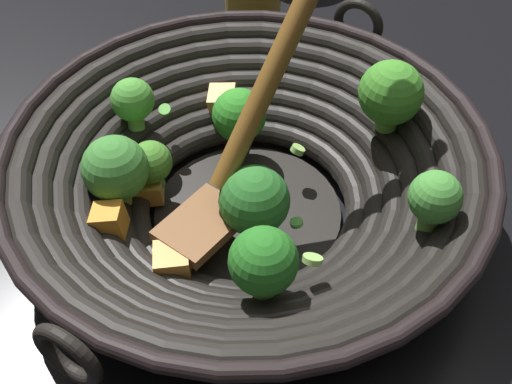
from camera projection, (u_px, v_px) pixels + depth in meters
name	position (u px, v px, depth m)	size (l,w,h in m)	color
ground_plane	(248.00, 218.00, 0.61)	(4.00, 4.00, 0.00)	black
wok	(247.00, 173.00, 0.57)	(0.42, 0.42, 0.28)	black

